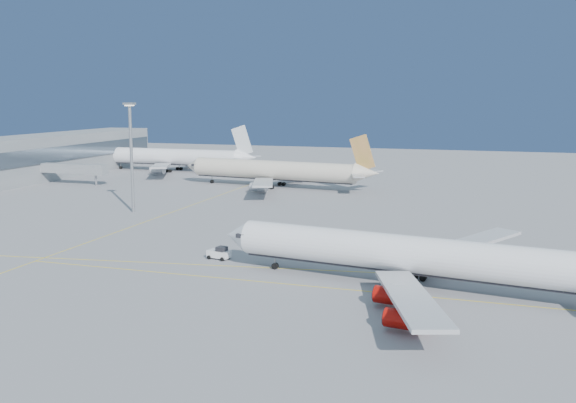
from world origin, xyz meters
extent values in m
plane|color=slate|center=(0.00, 0.00, 0.00)|extent=(500.00, 500.00, 0.00)
cube|color=gray|center=(-115.00, 85.00, 7.50)|extent=(18.00, 110.00, 15.00)
cube|color=#3F4C59|center=(-105.80, 85.00, 9.00)|extent=(0.40, 107.80, 5.00)
cube|color=gray|center=(-95.00, 72.00, 5.20)|extent=(22.00, 3.00, 3.00)
cylinder|color=gray|center=(-86.00, 72.00, 2.60)|extent=(0.70, 0.70, 5.20)
cube|color=gray|center=(-84.00, 72.00, 5.20)|extent=(3.20, 3.60, 3.40)
cube|color=yellow|center=(5.00, -14.00, 0.01)|extent=(90.00, 0.18, 0.02)
cube|color=yellow|center=(0.00, -6.00, 0.01)|extent=(118.86, 16.88, 0.02)
cube|color=yellow|center=(-40.00, 30.00, 0.01)|extent=(0.18, 140.00, 0.02)
cylinder|color=white|center=(23.07, -9.69, 5.00)|extent=(54.04, 13.45, 5.57)
cone|color=white|center=(-5.63, -5.41, 5.00)|extent=(5.10, 6.15, 5.57)
cube|color=black|center=(-3.82, -5.68, 5.57)|extent=(2.30, 5.46, 0.67)
cube|color=#B7B7BC|center=(25.59, -25.84, 3.46)|extent=(13.11, 28.06, 0.53)
cube|color=#B7B7BC|center=(30.19, 5.02, 3.46)|extent=(19.85, 25.77, 0.53)
cylinder|color=gray|center=(1.25, -6.44, 1.63)|extent=(0.23, 0.23, 2.21)
cylinder|color=black|center=(1.25, -6.44, 0.53)|extent=(1.14, 0.82, 1.06)
cylinder|color=gray|center=(23.44, -13.73, 1.63)|extent=(0.31, 0.31, 2.21)
cylinder|color=black|center=(23.44, -13.73, 0.53)|extent=(1.17, 1.01, 1.06)
cylinder|color=gray|center=(24.61, -5.94, 1.63)|extent=(0.31, 0.31, 2.21)
cylinder|color=black|center=(24.61, -5.94, 0.53)|extent=(1.17, 1.01, 1.06)
cylinder|color=#980B06|center=(22.49, -20.31, 1.66)|extent=(4.92, 3.06, 2.40)
cylinder|color=#980B06|center=(25.29, -29.18, 1.66)|extent=(4.92, 3.06, 2.40)
cylinder|color=#980B06|center=(25.61, 0.64, 1.66)|extent=(4.92, 3.06, 2.40)
cylinder|color=#980B06|center=(30.88, 8.30, 1.66)|extent=(4.92, 3.06, 2.40)
cylinder|color=beige|center=(-30.83, 85.83, 5.40)|extent=(54.85, 12.85, 5.98)
cone|color=beige|center=(-60.16, 89.59, 5.40)|extent=(5.44, 6.53, 5.98)
cone|color=beige|center=(-0.15, 81.90, 6.03)|extent=(8.00, 6.56, 5.68)
cube|color=black|center=(-58.19, 89.33, 6.03)|extent=(2.39, 5.85, 0.73)
cube|color=#B7B7BC|center=(-27.90, 68.85, 3.76)|extent=(14.53, 29.54, 0.58)
cube|color=#B7B7BC|center=(-23.72, 101.53, 3.76)|extent=(20.63, 27.51, 0.58)
cube|color=#CD884C|center=(-1.71, 82.10, 11.88)|extent=(8.06, 1.49, 11.09)
cylinder|color=gray|center=(-53.01, 88.67, 1.78)|extent=(0.25, 0.25, 2.41)
cylinder|color=black|center=(-53.01, 88.67, 0.58)|extent=(1.24, 0.87, 1.15)
cylinder|color=gray|center=(-30.33, 81.49, 1.78)|extent=(0.34, 0.34, 2.41)
cylinder|color=black|center=(-30.33, 81.49, 0.58)|extent=(1.26, 1.08, 1.15)
cylinder|color=gray|center=(-29.25, 89.91, 1.78)|extent=(0.34, 0.34, 2.41)
cylinder|color=black|center=(-29.25, 89.91, 0.58)|extent=(1.26, 1.08, 1.15)
cylinder|color=#B7B7BC|center=(-30.51, 72.14, 1.79)|extent=(5.33, 3.24, 2.62)
cylinder|color=#B7B7BC|center=(-27.07, 99.00, 1.79)|extent=(5.33, 3.24, 2.62)
cylinder|color=white|center=(-82.36, 115.97, 5.57)|extent=(54.67, 6.96, 6.11)
cone|color=white|center=(-112.05, 116.43, 5.57)|extent=(5.01, 6.19, 6.11)
cone|color=white|center=(-51.25, 115.48, 6.22)|extent=(7.73, 5.93, 5.81)
cube|color=black|center=(-109.98, 116.40, 6.22)|extent=(1.84, 5.83, 0.76)
cube|color=#B7B7BC|center=(-77.62, 99.32, 3.89)|extent=(17.60, 29.07, 0.60)
cube|color=#B7B7BC|center=(-77.10, 132.46, 3.89)|extent=(18.35, 28.83, 0.60)
cube|color=silver|center=(-52.89, 115.51, 12.28)|extent=(8.40, 0.62, 11.55)
cylinder|color=gray|center=(-104.74, 116.31, 1.86)|extent=(0.26, 0.26, 2.51)
cylinder|color=black|center=(-104.74, 116.31, 0.60)|extent=(1.21, 0.78, 1.20)
cylinder|color=gray|center=(-81.34, 111.58, 1.86)|extent=(0.35, 0.35, 2.51)
cylinder|color=black|center=(-81.34, 111.58, 0.60)|extent=(1.22, 1.00, 1.20)
cylinder|color=gray|center=(-81.20, 120.31, 1.86)|extent=(0.35, 0.35, 2.51)
cylinder|color=black|center=(-81.20, 120.31, 0.60)|extent=(1.22, 1.00, 1.20)
cylinder|color=#B7B7BC|center=(-80.64, 102.31, 1.84)|extent=(5.28, 2.81, 2.73)
cylinder|color=#B7B7BC|center=(-80.22, 129.56, 1.84)|extent=(5.28, 2.81, 2.73)
cube|color=white|center=(-10.31, -2.98, 0.90)|extent=(4.31, 2.75, 1.20)
cube|color=black|center=(-9.72, -3.10, 1.80)|extent=(1.90, 1.98, 0.90)
cylinder|color=black|center=(-11.89, -3.73, 0.35)|extent=(0.76, 0.48, 0.70)
cylinder|color=black|center=(-11.48, -1.68, 0.35)|extent=(0.76, 0.48, 0.70)
cylinder|color=black|center=(-9.15, -4.29, 0.35)|extent=(0.76, 0.48, 0.70)
cylinder|color=black|center=(-8.73, -2.23, 0.35)|extent=(0.76, 0.48, 0.70)
cylinder|color=gray|center=(-49.03, 33.13, 13.13)|extent=(0.74, 0.74, 26.27)
cube|color=gray|center=(-49.03, 33.13, 26.48)|extent=(2.31, 2.31, 0.53)
cube|color=white|center=(-49.03, 33.13, 26.06)|extent=(1.68, 1.68, 0.26)
camera|label=1|loc=(34.30, -103.47, 28.01)|focal=40.00mm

